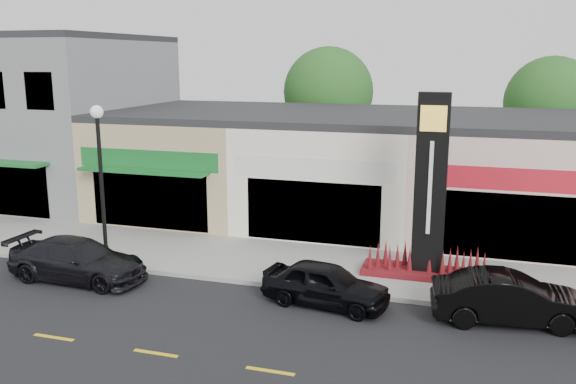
% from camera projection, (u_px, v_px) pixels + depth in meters
% --- Properties ---
extents(ground, '(120.00, 120.00, 0.00)m').
position_uv_depth(ground, '(304.00, 320.00, 17.08)').
color(ground, black).
rests_on(ground, ground).
extents(sidewalk, '(52.00, 4.30, 0.15)m').
position_uv_depth(sidewalk, '(338.00, 267.00, 21.12)').
color(sidewalk, gray).
rests_on(sidewalk, ground).
extents(curb, '(52.00, 0.20, 0.15)m').
position_uv_depth(curb, '(322.00, 290.00, 19.02)').
color(curb, gray).
rests_on(curb, ground).
extents(building_grey_2story, '(12.00, 10.95, 8.30)m').
position_uv_depth(building_grey_2story, '(34.00, 117.00, 32.04)').
color(building_grey_2story, slate).
rests_on(building_grey_2story, ground).
extents(shop_beige, '(7.00, 10.85, 4.80)m').
position_uv_depth(shop_beige, '(200.00, 158.00, 29.69)').
color(shop_beige, tan).
rests_on(shop_beige, ground).
extents(shop_cream, '(7.00, 10.01, 4.80)m').
position_uv_depth(shop_cream, '(340.00, 165.00, 27.70)').
color(shop_cream, white).
rests_on(shop_cream, ground).
extents(shop_pink_w, '(7.00, 10.01, 4.80)m').
position_uv_depth(shop_pink_w, '(503.00, 174.00, 25.70)').
color(shop_pink_w, beige).
rests_on(shop_pink_w, ground).
extents(tree_rear_west, '(5.20, 5.20, 7.83)m').
position_uv_depth(tree_rear_west, '(328.00, 92.00, 35.29)').
color(tree_rear_west, '#382619').
rests_on(tree_rear_west, ground).
extents(tree_rear_mid, '(4.80, 4.80, 7.29)m').
position_uv_depth(tree_rear_mid, '(551.00, 102.00, 31.94)').
color(tree_rear_mid, '#382619').
rests_on(tree_rear_mid, ground).
extents(lamp_west_near, '(0.44, 0.44, 5.47)m').
position_uv_depth(lamp_west_near, '(101.00, 168.00, 20.94)').
color(lamp_west_near, black).
rests_on(lamp_west_near, sidewalk).
extents(pylon_sign, '(4.20, 1.30, 6.00)m').
position_uv_depth(pylon_sign, '(429.00, 213.00, 19.64)').
color(pylon_sign, '#520E17').
rests_on(pylon_sign, sidewalk).
extents(car_dark_sedan, '(2.04, 4.76, 1.37)m').
position_uv_depth(car_dark_sedan, '(78.00, 260.00, 20.01)').
color(car_dark_sedan, black).
rests_on(car_dark_sedan, ground).
extents(car_black_sedan, '(2.12, 4.00, 1.30)m').
position_uv_depth(car_black_sedan, '(326.00, 284.00, 17.97)').
color(car_black_sedan, black).
rests_on(car_black_sedan, ground).
extents(car_black_conv, '(2.02, 4.39, 1.40)m').
position_uv_depth(car_black_conv, '(510.00, 299.00, 16.75)').
color(car_black_conv, black).
rests_on(car_black_conv, ground).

